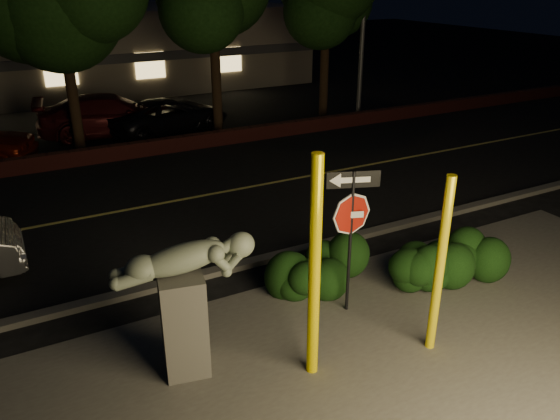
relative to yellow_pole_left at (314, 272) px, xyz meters
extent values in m
plane|color=black|center=(1.37, 10.51, -1.74)|extent=(90.00, 90.00, 0.00)
cube|color=#4C4944|center=(1.37, -0.49, -1.73)|extent=(14.00, 6.00, 0.02)
cube|color=black|center=(1.37, 7.51, -1.73)|extent=(80.00, 8.00, 0.01)
cube|color=#CDB952|center=(1.37, 7.51, -1.72)|extent=(80.00, 0.12, 0.00)
cube|color=#4C4944|center=(1.37, 3.41, -1.68)|extent=(80.00, 0.25, 0.12)
cube|color=#4A1918|center=(1.37, 11.81, -1.49)|extent=(40.00, 0.35, 0.50)
cube|color=black|center=(1.37, 17.51, -1.73)|extent=(40.00, 12.00, 0.01)
cube|color=#6E6358|center=(1.37, 25.51, 0.26)|extent=(22.00, 10.00, 4.00)
cube|color=#333338|center=(1.37, 20.41, 0.26)|extent=(22.00, 0.20, 0.40)
cube|color=#FFD87F|center=(-0.63, 20.46, -0.14)|extent=(1.40, 0.08, 1.20)
cube|color=#FFD87F|center=(3.37, 20.46, -0.14)|extent=(1.40, 0.08, 1.20)
cube|color=#FFD87F|center=(7.37, 20.46, -0.14)|extent=(1.40, 0.08, 1.20)
cylinder|color=black|center=(-1.13, 13.71, 0.39)|extent=(0.36, 0.36, 4.25)
cylinder|color=black|center=(3.87, 13.31, 0.26)|extent=(0.36, 0.36, 4.00)
cylinder|color=black|center=(8.87, 13.81, 0.21)|extent=(0.36, 0.36, 3.90)
cylinder|color=#FFE100|center=(0.00, 0.00, 0.00)|extent=(0.17, 0.17, 3.48)
cylinder|color=yellow|center=(1.99, -0.41, -0.25)|extent=(0.15, 0.15, 2.97)
cylinder|color=black|center=(1.40, 1.12, -0.42)|extent=(0.06, 0.06, 2.65)
cube|color=white|center=(1.40, 1.12, 0.15)|extent=(0.38, 0.17, 0.11)
cube|color=black|center=(1.40, 1.12, 0.77)|extent=(0.85, 0.34, 0.28)
cube|color=white|center=(1.40, 1.12, 0.77)|extent=(0.54, 0.22, 0.11)
cube|color=#4C4944|center=(-1.66, 0.92, -0.92)|extent=(0.75, 0.75, 1.65)
sphere|color=slate|center=(-0.79, 0.75, 0.27)|extent=(0.38, 0.38, 0.38)
ellipsoid|color=black|center=(1.35, 1.94, -1.20)|extent=(2.28, 1.73, 1.07)
ellipsoid|color=black|center=(3.22, 1.12, -1.22)|extent=(1.67, 1.00, 1.05)
ellipsoid|color=black|center=(3.99, 0.87, -1.20)|extent=(1.76, 1.34, 1.08)
imported|color=#430F12|center=(0.27, 14.88, -0.98)|extent=(5.47, 2.77, 1.52)
imported|color=black|center=(2.24, 14.26, -1.09)|extent=(5.09, 3.30, 1.31)
camera|label=1|loc=(-3.56, -5.67, 3.85)|focal=35.00mm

